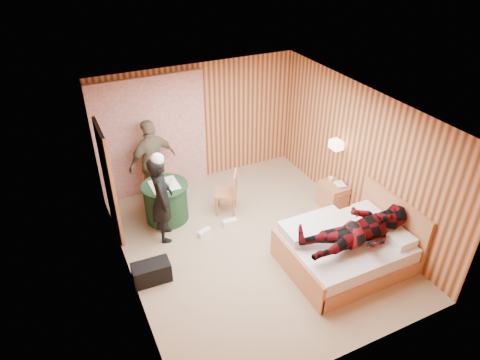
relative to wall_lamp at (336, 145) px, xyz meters
name	(u,v)px	position (x,y,z in m)	size (l,w,h in m)	color
floor	(253,243)	(-1.92, -0.45, -1.30)	(4.20, 5.00, 0.01)	tan
ceiling	(256,110)	(-1.92, -0.45, 1.20)	(4.20, 5.00, 0.01)	silver
wall_back	(198,124)	(-1.92, 2.05, -0.05)	(4.20, 0.02, 2.50)	#EB915A
wall_left	(122,217)	(-4.02, -0.45, -0.05)	(0.02, 5.00, 2.50)	#EB915A
wall_right	(359,156)	(0.18, -0.45, -0.05)	(0.02, 5.00, 2.50)	#EB915A
curtain	(152,137)	(-2.92, 1.98, -0.10)	(2.20, 0.08, 2.40)	beige
doorway	(108,182)	(-3.98, 0.95, -0.28)	(0.06, 0.90, 2.05)	black
wall_lamp	(336,145)	(0.00, 0.00, 0.00)	(0.26, 0.24, 0.16)	gold
bed	(345,248)	(-0.79, -1.51, -1.00)	(1.94, 1.48, 1.02)	tan
nightstand	(333,196)	(-0.04, -0.15, -1.03)	(0.40, 0.55, 0.53)	tan
round_table	(166,201)	(-3.05, 0.90, -0.92)	(0.85, 0.85, 0.75)	#224928
chair_far	(156,177)	(-3.04, 1.57, -0.76)	(0.47, 0.47, 0.93)	tan
chair_near	(230,189)	(-1.89, 0.58, -0.79)	(0.54, 0.54, 0.88)	tan
duffel_bag	(152,272)	(-3.75, -0.56, -1.13)	(0.58, 0.31, 0.33)	black
sneaker_left	(204,233)	(-2.60, 0.13, -1.24)	(0.25, 0.10, 0.11)	white
sneaker_right	(230,223)	(-2.07, 0.19, -1.24)	(0.27, 0.11, 0.12)	white
woman_standing	(162,199)	(-3.24, 0.39, -0.50)	(0.58, 0.38, 1.60)	black
man_at_table	(153,162)	(-3.05, 1.61, -0.44)	(1.01, 0.42, 1.72)	#756C4E
man_on_bed	(361,224)	(-0.77, -1.74, -0.36)	(1.77, 0.67, 0.86)	#5F090F
book_lower	(336,185)	(-0.04, -0.20, -0.76)	(0.17, 0.22, 0.02)	white
book_upper	(336,184)	(-0.04, -0.20, -0.74)	(0.16, 0.22, 0.02)	white
cup_nightstand	(331,179)	(-0.04, -0.02, -0.73)	(0.10, 0.10, 0.09)	white
cup_table	(170,182)	(-2.95, 0.85, -0.50)	(0.12, 0.12, 0.10)	white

